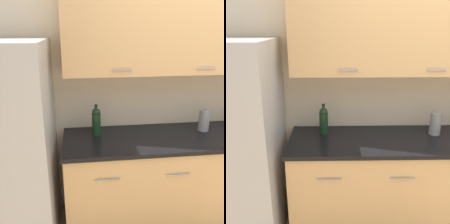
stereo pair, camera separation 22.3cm
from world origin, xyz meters
The scene contains 4 objects.
wall_back centered at (-0.08, 0.99, 1.52)m, with size 10.00×0.39×2.60m.
counter_unit centered at (-0.24, 0.71, 0.46)m, with size 2.47×0.64×0.90m.
wine_bottle centered at (-1.17, 0.83, 1.03)m, with size 0.08×0.08×0.29m.
steel_canister centered at (-0.15, 0.80, 1.00)m, with size 0.10×0.10×0.22m.
Camera 2 is at (-1.08, -1.41, 1.86)m, focal length 42.00 mm.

